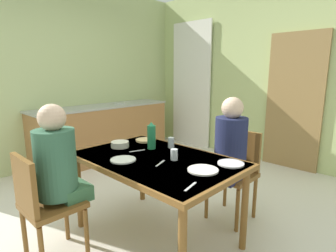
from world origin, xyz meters
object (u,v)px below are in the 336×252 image
object	(u,v)px
dining_table	(156,166)
person_near_diner	(58,162)
water_bottle_green_near	(151,136)
person_far_diner	(230,144)
kitchen_counter	(104,132)
serving_bowl_center	(120,144)
chair_near_diner	(43,202)
chair_far_diner	(236,169)

from	to	relation	value
dining_table	person_near_diner	size ratio (longest dim) A/B	1.83
person_near_diner	water_bottle_green_near	xyz separation A→B (m)	(0.14, 0.83, 0.07)
dining_table	person_far_diner	bearing A→B (deg)	65.57
kitchen_counter	person_near_diner	distance (m)	2.48
person_far_diner	serving_bowl_center	world-z (taller)	person_far_diner
person_near_diner	person_far_diner	distance (m)	1.50
kitchen_counter	person_near_diner	world-z (taller)	person_near_diner
dining_table	person_near_diner	distance (m)	0.77
kitchen_counter	chair_near_diner	xyz separation A→B (m)	(1.87, -1.74, 0.05)
dining_table	water_bottle_green_near	bearing A→B (deg)	144.35
dining_table	serving_bowl_center	size ratio (longest dim) A/B	8.29
chair_far_diner	person_far_diner	world-z (taller)	person_far_diner
person_near_diner	serving_bowl_center	distance (m)	0.66
kitchen_counter	serving_bowl_center	world-z (taller)	kitchen_counter
kitchen_counter	serving_bowl_center	bearing A→B (deg)	-28.26
chair_near_diner	chair_far_diner	xyz separation A→B (m)	(0.67, 1.61, 0.00)
serving_bowl_center	water_bottle_green_near	bearing A→B (deg)	34.98
dining_table	water_bottle_green_near	world-z (taller)	water_bottle_green_near
serving_bowl_center	kitchen_counter	bearing A→B (deg)	151.74
chair_far_diner	person_near_diner	distance (m)	1.65
water_bottle_green_near	serving_bowl_center	xyz separation A→B (m)	(-0.25, -0.18, -0.09)
chair_far_diner	person_far_diner	xyz separation A→B (m)	(-0.00, -0.14, 0.28)
kitchen_counter	person_near_diner	size ratio (longest dim) A/B	3.03
kitchen_counter	dining_table	xyz separation A→B (m)	(2.24, -0.93, 0.21)
dining_table	person_near_diner	world-z (taller)	person_near_diner
water_bottle_green_near	chair_far_diner	bearing A→B (deg)	50.66
dining_table	chair_far_diner	world-z (taller)	chair_far_diner
serving_bowl_center	person_near_diner	bearing A→B (deg)	-80.30
kitchen_counter	water_bottle_green_near	size ratio (longest dim) A/B	9.13
chair_near_diner	serving_bowl_center	bearing A→B (deg)	98.05
chair_far_diner	person_far_diner	distance (m)	0.31
kitchen_counter	dining_table	distance (m)	2.43
chair_near_diner	serving_bowl_center	world-z (taller)	chair_near_diner
chair_near_diner	chair_far_diner	distance (m)	1.75
person_far_diner	serving_bowl_center	bearing A→B (deg)	41.26
chair_near_diner	person_near_diner	size ratio (longest dim) A/B	1.13
kitchen_counter	dining_table	world-z (taller)	kitchen_counter
kitchen_counter	chair_far_diner	size ratio (longest dim) A/B	2.68
chair_near_diner	chair_far_diner	world-z (taller)	same
chair_near_diner	chair_far_diner	bearing A→B (deg)	67.43
water_bottle_green_near	dining_table	bearing A→B (deg)	-35.65
dining_table	person_near_diner	bearing A→B (deg)	-118.64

